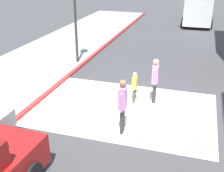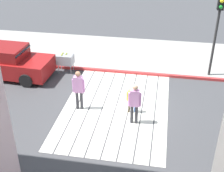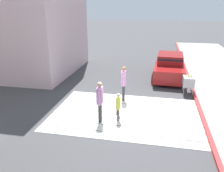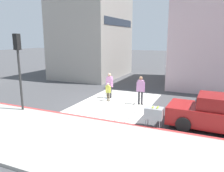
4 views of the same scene
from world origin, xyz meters
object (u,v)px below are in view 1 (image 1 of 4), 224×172
(traffic_light_corner, at_px, (75,4))
(pedestrian_adult_lead, at_px, (155,78))
(pedestrian_child_with_racket, at_px, (135,86))
(van_down_street, at_px, (199,9))
(pedestrian_adult_trailing, at_px, (123,103))

(traffic_light_corner, relative_size, pedestrian_adult_lead, 2.47)
(traffic_light_corner, distance_m, pedestrian_child_with_racket, 5.65)
(traffic_light_corner, xyz_separation_m, pedestrian_child_with_racket, (3.80, -3.46, -2.36))
(van_down_street, relative_size, traffic_light_corner, 1.23)
(pedestrian_child_with_racket, bearing_deg, van_down_street, 83.68)
(pedestrian_adult_trailing, bearing_deg, traffic_light_corner, 124.92)
(traffic_light_corner, height_order, pedestrian_child_with_racket, traffic_light_corner)
(pedestrian_adult_lead, height_order, pedestrian_child_with_racket, pedestrian_adult_lead)
(pedestrian_adult_trailing, bearing_deg, pedestrian_adult_lead, 75.65)
(traffic_light_corner, xyz_separation_m, pedestrian_adult_trailing, (3.91, -5.60, -2.01))
(pedestrian_adult_lead, relative_size, pedestrian_adult_trailing, 0.98)
(pedestrian_adult_lead, bearing_deg, pedestrian_child_with_racket, -163.60)
(traffic_light_corner, distance_m, pedestrian_adult_trailing, 7.12)
(van_down_street, relative_size, pedestrian_adult_trailing, 2.96)
(van_down_street, bearing_deg, traffic_light_corner, -114.20)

